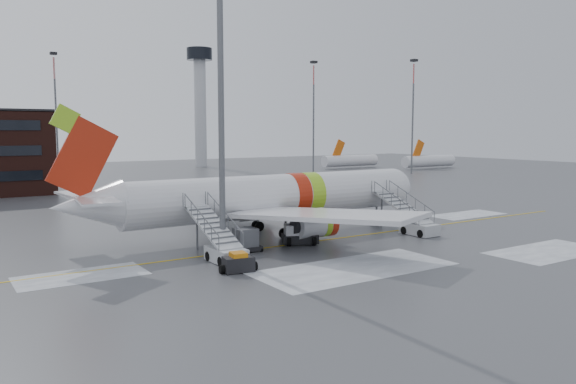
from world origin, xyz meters
TOP-DOWN VIEW (x-y plane):
  - ground at (0.00, 0.00)m, footprint 260.00×260.00m
  - airliner at (-4.78, 3.64)m, footprint 35.03×32.97m
  - airstair_fwd at (6.75, -2.90)m, footprint 2.05×7.70m
  - airstair_aft at (-12.48, -2.90)m, footprint 2.05×7.70m
  - pushback_tug at (-4.72, -1.18)m, footprint 3.28×2.96m
  - uld_container at (-9.61, -1.26)m, footprint 2.29×1.72m
  - baggage_tractor at (-13.05, -6.57)m, footprint 2.62×1.46m
  - light_mast_near at (-11.91, -2.00)m, footprint 1.20×1.20m
  - control_tower at (30.00, 95.00)m, footprint 6.40×6.40m
  - light_mast_far_ne at (42.00, 62.00)m, footprint 1.20×1.20m
  - light_mast_far_n at (-8.00, 78.00)m, footprint 1.20×1.20m
  - light_mast_far_e at (58.00, 48.00)m, footprint 1.20×1.20m
  - distant_aircraft at (62.50, 64.00)m, footprint 35.00×18.00m

SIDE VIEW (x-z plane):
  - ground at x=0.00m, z-range 0.00..0.00m
  - distant_aircraft at x=62.50m, z-range -4.00..4.00m
  - baggage_tractor at x=-13.05m, z-range -0.10..1.22m
  - pushback_tug at x=-4.72m, z-range -0.10..1.56m
  - uld_container at x=-9.61m, z-range -0.06..1.75m
  - airstair_fwd at x=6.75m, z-range -0.68..2.81m
  - airstair_aft at x=-12.48m, z-range -0.68..2.81m
  - airliner at x=-4.78m, z-range -2.17..9.01m
  - light_mast_near at x=-11.91m, z-range 0.46..24.66m
  - light_mast_far_ne at x=42.00m, z-range 1.71..25.96m
  - light_mast_far_n at x=-8.00m, z-range 1.71..25.96m
  - light_mast_far_e at x=58.00m, z-range 1.71..25.96m
  - control_tower at x=30.00m, z-range 3.75..33.75m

